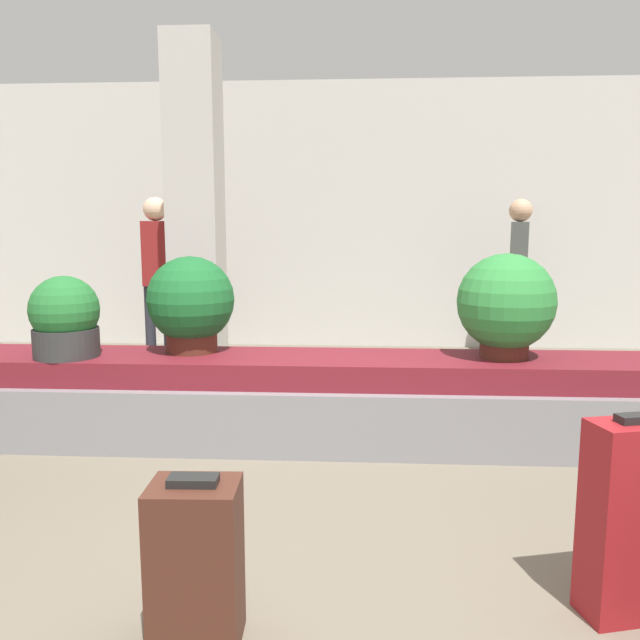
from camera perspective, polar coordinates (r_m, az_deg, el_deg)
ground_plane at (r=3.02m, az=-1.81°, el=-20.48°), size 18.00×18.00×0.00m
back_wall at (r=7.73m, az=1.58°, el=9.45°), size 18.00×0.06×3.20m
carousel at (r=4.32m, az=0.00°, el=-7.40°), size 7.81×0.80×0.60m
pillar at (r=6.05m, az=-11.28°, el=9.58°), size 0.47×0.47×3.20m
suitcase_0 at (r=2.38m, az=-11.29°, el=-20.99°), size 0.32×0.25×0.62m
suitcase_1 at (r=2.72m, az=26.98°, el=-15.90°), size 0.42×0.27×0.79m
potted_plant_0 at (r=4.33m, az=16.63°, el=1.33°), size 0.65×0.65×0.70m
potted_plant_1 at (r=4.45m, az=-11.73°, el=1.48°), size 0.61×0.61×0.67m
potted_plant_2 at (r=4.53m, az=-22.28°, el=0.10°), size 0.46×0.46×0.55m
traveler_0 at (r=6.86m, az=-14.66°, el=4.95°), size 0.36×0.27×1.78m
traveler_1 at (r=7.21m, az=17.67°, el=4.94°), size 0.31×0.35×1.77m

